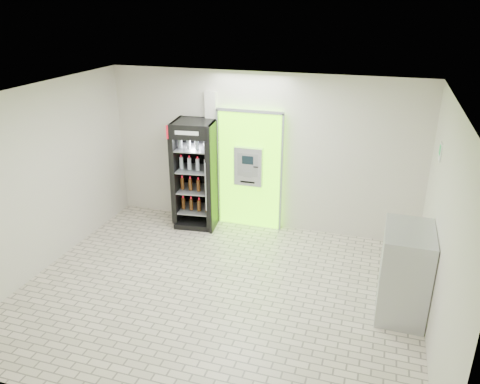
% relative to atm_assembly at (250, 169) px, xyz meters
% --- Properties ---
extents(ground, '(6.00, 6.00, 0.00)m').
position_rel_atm_assembly_xyz_m(ground, '(0.20, -2.41, -1.17)').
color(ground, beige).
rests_on(ground, ground).
extents(room_shell, '(6.00, 6.00, 6.00)m').
position_rel_atm_assembly_xyz_m(room_shell, '(0.20, -2.41, 0.67)').
color(room_shell, beige).
rests_on(room_shell, ground).
extents(atm_assembly, '(1.30, 0.24, 2.33)m').
position_rel_atm_assembly_xyz_m(atm_assembly, '(0.00, 0.00, 0.00)').
color(atm_assembly, '#69F00A').
rests_on(atm_assembly, ground).
extents(pillar, '(0.22, 0.11, 2.60)m').
position_rel_atm_assembly_xyz_m(pillar, '(-0.78, 0.04, 0.13)').
color(pillar, silver).
rests_on(pillar, ground).
extents(beverage_cooler, '(0.87, 0.81, 2.10)m').
position_rel_atm_assembly_xyz_m(beverage_cooler, '(-1.00, -0.27, -0.16)').
color(beverage_cooler, black).
rests_on(beverage_cooler, ground).
extents(steel_cabinet, '(0.67, 0.99, 1.31)m').
position_rel_atm_assembly_xyz_m(steel_cabinet, '(2.86, -2.09, -0.52)').
color(steel_cabinet, '#ACAFB4').
rests_on(steel_cabinet, ground).
extents(exit_sign, '(0.02, 0.22, 0.26)m').
position_rel_atm_assembly_xyz_m(exit_sign, '(3.19, -1.01, 0.95)').
color(exit_sign, white).
rests_on(exit_sign, room_shell).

